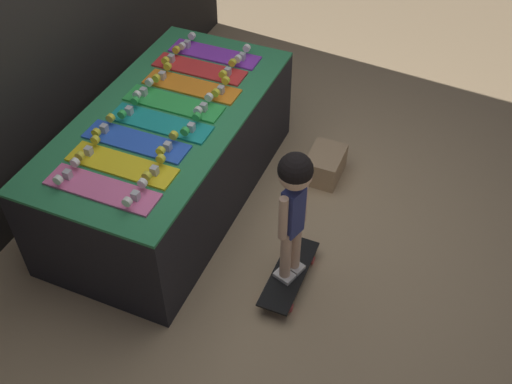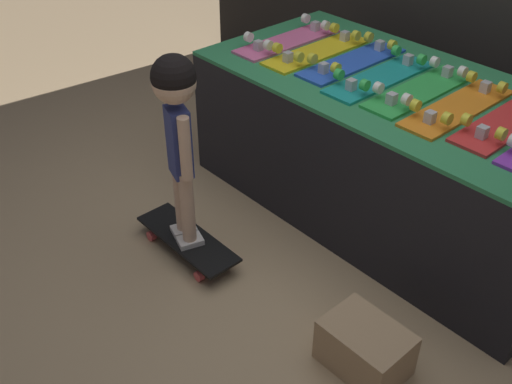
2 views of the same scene
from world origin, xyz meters
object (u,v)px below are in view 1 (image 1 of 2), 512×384
object	(u,v)px
skateboard_yellow_on_rack	(121,163)
skateboard_orange_on_rack	(191,85)
skateboard_blue_on_rack	(136,140)
child	(294,196)
skateboard_on_floor	(289,274)
skateboard_green_on_rack	(173,102)
skateboard_pink_on_rack	(102,188)
skateboard_purple_on_rack	(214,53)
storage_box	(325,165)
skateboard_teal_on_rack	(160,122)
skateboard_red_on_rack	(199,67)

from	to	relation	value
skateboard_yellow_on_rack	skateboard_orange_on_rack	bearing A→B (deg)	-0.41
skateboard_blue_on_rack	child	world-z (taller)	child
skateboard_on_floor	child	world-z (taller)	child
skateboard_green_on_rack	child	bearing A→B (deg)	-116.96
skateboard_pink_on_rack	skateboard_orange_on_rack	world-z (taller)	same
skateboard_green_on_rack	skateboard_orange_on_rack	world-z (taller)	same
skateboard_purple_on_rack	storage_box	size ratio (longest dim) A/B	1.99
skateboard_on_floor	storage_box	world-z (taller)	storage_box
skateboard_teal_on_rack	child	xyz separation A→B (m)	(-0.30, -1.00, 0.01)
skateboard_yellow_on_rack	storage_box	world-z (taller)	skateboard_yellow_on_rack
skateboard_blue_on_rack	skateboard_teal_on_rack	xyz separation A→B (m)	(0.22, -0.04, 0.00)
skateboard_purple_on_rack	storage_box	distance (m)	1.15
skateboard_purple_on_rack	skateboard_on_floor	xyz separation A→B (m)	(-1.17, -1.04, -0.68)
skateboard_pink_on_rack	skateboard_blue_on_rack	xyz separation A→B (m)	(0.43, 0.04, 0.00)
skateboard_green_on_rack	skateboard_orange_on_rack	distance (m)	0.22
skateboard_green_on_rack	skateboard_red_on_rack	distance (m)	0.43
skateboard_red_on_rack	skateboard_purple_on_rack	bearing A→B (deg)	-3.51
skateboard_yellow_on_rack	storage_box	distance (m)	1.61
skateboard_red_on_rack	skateboard_pink_on_rack	bearing A→B (deg)	-177.74
skateboard_purple_on_rack	skateboard_on_floor	size ratio (longest dim) A/B	1.10
skateboard_on_floor	child	bearing A→B (deg)	-135.00
storage_box	skateboard_blue_on_rack	bearing A→B (deg)	135.20
skateboard_orange_on_rack	skateboard_red_on_rack	bearing A→B (deg)	12.87
skateboard_pink_on_rack	skateboard_on_floor	bearing A→B (deg)	-71.01
skateboard_red_on_rack	child	xyz separation A→B (m)	(-0.96, -1.06, 0.01)
skateboard_on_floor	skateboard_green_on_rack	bearing A→B (deg)	63.04
skateboard_yellow_on_rack	skateboard_red_on_rack	distance (m)	1.09
skateboard_yellow_on_rack	skateboard_purple_on_rack	xyz separation A→B (m)	(1.30, 0.03, 0.00)
skateboard_red_on_rack	child	distance (m)	1.42
skateboard_blue_on_rack	skateboard_orange_on_rack	size ratio (longest dim) A/B	1.00
skateboard_pink_on_rack	skateboard_purple_on_rack	distance (m)	1.52
skateboard_blue_on_rack	skateboard_green_on_rack	xyz separation A→B (m)	(0.43, -0.02, 0.00)
skateboard_pink_on_rack	skateboard_yellow_on_rack	xyz separation A→B (m)	(0.22, 0.01, 0.00)
skateboard_green_on_rack	child	world-z (taller)	child
skateboard_purple_on_rack	child	world-z (taller)	child
skateboard_yellow_on_rack	skateboard_on_floor	size ratio (longest dim) A/B	1.10
skateboard_blue_on_rack	skateboard_purple_on_rack	size ratio (longest dim) A/B	1.00
skateboard_green_on_rack	skateboard_purple_on_rack	bearing A→B (deg)	1.52
skateboard_pink_on_rack	skateboard_red_on_rack	bearing A→B (deg)	2.26
skateboard_yellow_on_rack	child	xyz separation A→B (m)	(0.13, -1.01, 0.01)
skateboard_blue_on_rack	skateboard_purple_on_rack	bearing A→B (deg)	-0.22
skateboard_yellow_on_rack	skateboard_blue_on_rack	xyz separation A→B (m)	(0.22, 0.03, 0.00)
storage_box	skateboard_yellow_on_rack	bearing A→B (deg)	142.09
skateboard_red_on_rack	skateboard_on_floor	world-z (taller)	skateboard_red_on_rack
skateboard_purple_on_rack	skateboard_red_on_rack	bearing A→B (deg)	176.49
storage_box	skateboard_teal_on_rack	bearing A→B (deg)	129.20
skateboard_blue_on_rack	storage_box	xyz separation A→B (m)	(0.95, -0.94, -0.65)
skateboard_pink_on_rack	skateboard_purple_on_rack	world-z (taller)	same
child	skateboard_pink_on_rack	bearing A→B (deg)	126.77
skateboard_purple_on_rack	skateboard_pink_on_rack	bearing A→B (deg)	-178.56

